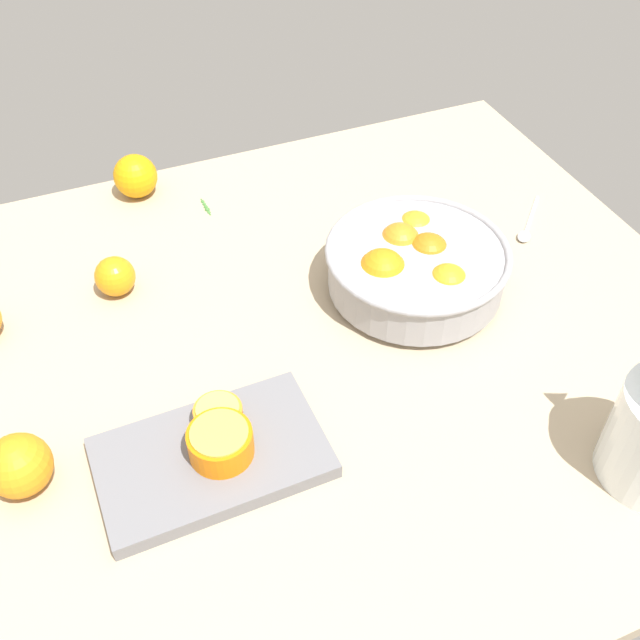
{
  "coord_description": "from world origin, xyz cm",
  "views": [
    {
      "loc": [
        -24.52,
        -71.61,
        80.48
      ],
      "look_at": [
        3.62,
        -3.2,
        7.21
      ],
      "focal_mm": 41.3,
      "sensor_mm": 36.0,
      "label": 1
    }
  ],
  "objects_px": {
    "loose_orange_4": "(19,466)",
    "spoon": "(527,226)",
    "orange_half_2": "(220,442)",
    "loose_orange_3": "(135,176)",
    "fruit_bowl": "(415,266)",
    "cutting_board": "(212,458)",
    "loose_orange_2": "(115,276)",
    "orange_half_0": "(227,442)",
    "orange_half_1": "(218,415)"
  },
  "relations": [
    {
      "from": "loose_orange_4",
      "to": "spoon",
      "type": "height_order",
      "value": "loose_orange_4"
    },
    {
      "from": "orange_half_2",
      "to": "loose_orange_3",
      "type": "bearing_deg",
      "value": 87.35
    },
    {
      "from": "loose_orange_3",
      "to": "spoon",
      "type": "relative_size",
      "value": 0.68
    },
    {
      "from": "fruit_bowl",
      "to": "cutting_board",
      "type": "relative_size",
      "value": 1.0
    },
    {
      "from": "loose_orange_2",
      "to": "spoon",
      "type": "bearing_deg",
      "value": -8.86
    },
    {
      "from": "orange_half_0",
      "to": "orange_half_1",
      "type": "height_order",
      "value": "same"
    },
    {
      "from": "orange_half_0",
      "to": "loose_orange_2",
      "type": "relative_size",
      "value": 1.04
    },
    {
      "from": "loose_orange_2",
      "to": "loose_orange_4",
      "type": "relative_size",
      "value": 0.79
    },
    {
      "from": "orange_half_2",
      "to": "fruit_bowl",
      "type": "bearing_deg",
      "value": 28.3
    },
    {
      "from": "loose_orange_4",
      "to": "spoon",
      "type": "distance_m",
      "value": 0.91
    },
    {
      "from": "loose_orange_3",
      "to": "cutting_board",
      "type": "bearing_deg",
      "value": -93.88
    },
    {
      "from": "cutting_board",
      "to": "spoon",
      "type": "relative_size",
      "value": 2.48
    },
    {
      "from": "orange_half_1",
      "to": "loose_orange_4",
      "type": "distance_m",
      "value": 0.25
    },
    {
      "from": "fruit_bowl",
      "to": "spoon",
      "type": "bearing_deg",
      "value": 13.98
    },
    {
      "from": "fruit_bowl",
      "to": "orange_half_0",
      "type": "bearing_deg",
      "value": -151.29
    },
    {
      "from": "loose_orange_2",
      "to": "orange_half_0",
      "type": "bearing_deg",
      "value": -79.68
    },
    {
      "from": "cutting_board",
      "to": "orange_half_1",
      "type": "relative_size",
      "value": 4.51
    },
    {
      "from": "orange_half_0",
      "to": "loose_orange_3",
      "type": "height_order",
      "value": "loose_orange_3"
    },
    {
      "from": "cutting_board",
      "to": "orange_half_0",
      "type": "bearing_deg",
      "value": -9.87
    },
    {
      "from": "orange_half_2",
      "to": "loose_orange_2",
      "type": "distance_m",
      "value": 0.39
    },
    {
      "from": "loose_orange_2",
      "to": "spoon",
      "type": "distance_m",
      "value": 0.72
    },
    {
      "from": "orange_half_2",
      "to": "loose_orange_3",
      "type": "distance_m",
      "value": 0.64
    },
    {
      "from": "cutting_board",
      "to": "spoon",
      "type": "height_order",
      "value": "cutting_board"
    },
    {
      "from": "orange_half_0",
      "to": "loose_orange_2",
      "type": "bearing_deg",
      "value": 100.32
    },
    {
      "from": "cutting_board",
      "to": "orange_half_2",
      "type": "xyz_separation_m",
      "value": [
        0.01,
        -0.01,
        0.03
      ]
    },
    {
      "from": "cutting_board",
      "to": "fruit_bowl",
      "type": "bearing_deg",
      "value": 26.87
    },
    {
      "from": "orange_half_2",
      "to": "spoon",
      "type": "relative_size",
      "value": 0.71
    },
    {
      "from": "fruit_bowl",
      "to": "loose_orange_4",
      "type": "height_order",
      "value": "fruit_bowl"
    },
    {
      "from": "orange_half_1",
      "to": "loose_orange_3",
      "type": "xyz_separation_m",
      "value": [
        0.02,
        0.59,
        0.0
      ]
    },
    {
      "from": "fruit_bowl",
      "to": "orange_half_2",
      "type": "bearing_deg",
      "value": -151.7
    },
    {
      "from": "orange_half_2",
      "to": "loose_orange_3",
      "type": "xyz_separation_m",
      "value": [
        0.03,
        0.64,
        -0.0
      ]
    },
    {
      "from": "orange_half_1",
      "to": "orange_half_2",
      "type": "height_order",
      "value": "orange_half_2"
    },
    {
      "from": "loose_orange_2",
      "to": "loose_orange_3",
      "type": "bearing_deg",
      "value": 70.68
    },
    {
      "from": "spoon",
      "to": "loose_orange_3",
      "type": "bearing_deg",
      "value": 149.35
    },
    {
      "from": "cutting_board",
      "to": "loose_orange_4",
      "type": "height_order",
      "value": "loose_orange_4"
    },
    {
      "from": "orange_half_1",
      "to": "loose_orange_2",
      "type": "height_order",
      "value": "loose_orange_2"
    },
    {
      "from": "fruit_bowl",
      "to": "orange_half_1",
      "type": "xyz_separation_m",
      "value": [
        -0.37,
        -0.16,
        -0.01
      ]
    },
    {
      "from": "loose_orange_2",
      "to": "orange_half_1",
      "type": "bearing_deg",
      "value": -78.09
    },
    {
      "from": "orange_half_1",
      "to": "spoon",
      "type": "relative_size",
      "value": 0.55
    },
    {
      "from": "orange_half_1",
      "to": "spoon",
      "type": "distance_m",
      "value": 0.68
    },
    {
      "from": "loose_orange_3",
      "to": "loose_orange_4",
      "type": "bearing_deg",
      "value": -115.09
    },
    {
      "from": "cutting_board",
      "to": "loose_orange_4",
      "type": "bearing_deg",
      "value": 165.49
    },
    {
      "from": "loose_orange_3",
      "to": "loose_orange_4",
      "type": "xyz_separation_m",
      "value": [
        -0.27,
        -0.57,
        0.0
      ]
    },
    {
      "from": "fruit_bowl",
      "to": "orange_half_0",
      "type": "relative_size",
      "value": 4.34
    },
    {
      "from": "spoon",
      "to": "orange_half_0",
      "type": "bearing_deg",
      "value": -157.01
    },
    {
      "from": "orange_half_1",
      "to": "orange_half_2",
      "type": "distance_m",
      "value": 0.05
    },
    {
      "from": "orange_half_0",
      "to": "loose_orange_4",
      "type": "distance_m",
      "value": 0.26
    },
    {
      "from": "spoon",
      "to": "cutting_board",
      "type": "bearing_deg",
      "value": -158.01
    },
    {
      "from": "fruit_bowl",
      "to": "orange_half_1",
      "type": "relative_size",
      "value": 4.5
    },
    {
      "from": "fruit_bowl",
      "to": "orange_half_2",
      "type": "xyz_separation_m",
      "value": [
        -0.38,
        -0.21,
        -0.0
      ]
    }
  ]
}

